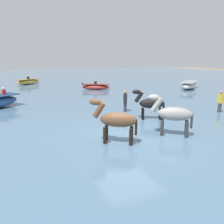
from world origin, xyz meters
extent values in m
plane|color=#756B56|center=(0.00, 0.00, 0.00)|extent=(120.00, 120.00, 0.00)
cube|color=slate|center=(0.00, 10.00, 0.16)|extent=(90.00, 90.00, 0.32)
ellipsoid|color=gray|center=(1.91, -0.66, 1.27)|extent=(1.43, 1.31, 0.58)
cylinder|color=#31312F|center=(1.41, -0.47, 0.49)|extent=(0.13, 0.13, 0.98)
cylinder|color=#31312F|center=(1.63, -0.21, 0.49)|extent=(0.13, 0.13, 0.98)
cylinder|color=#31312F|center=(2.19, -1.12, 0.49)|extent=(0.13, 0.13, 0.98)
cylinder|color=#31312F|center=(2.41, -0.85, 0.49)|extent=(0.13, 0.13, 0.98)
cylinder|color=gray|center=(1.33, -0.18, 1.63)|extent=(0.55, 0.52, 0.66)
ellipsoid|color=gray|center=(1.22, -0.08, 1.94)|extent=(0.51, 0.48, 0.25)
cylinder|color=#31312F|center=(2.44, -1.10, 1.00)|extent=(0.09, 0.09, 0.62)
ellipsoid|color=black|center=(2.57, 1.96, 1.18)|extent=(1.40, 1.04, 0.54)
cylinder|color=black|center=(2.08, 2.04, 0.46)|extent=(0.12, 0.12, 0.91)
cylinder|color=black|center=(2.24, 2.33, 0.46)|extent=(0.12, 0.12, 0.91)
cylinder|color=black|center=(2.91, 1.60, 0.46)|extent=(0.12, 0.12, 0.91)
cylinder|color=black|center=(3.06, 1.88, 0.46)|extent=(0.12, 0.12, 0.91)
cylinder|color=black|center=(1.95, 2.29, 1.52)|extent=(0.54, 0.42, 0.62)
ellipsoid|color=black|center=(1.84, 2.36, 1.80)|extent=(0.50, 0.39, 0.23)
cylinder|color=black|center=(3.14, 1.66, 0.93)|extent=(0.09, 0.09, 0.58)
ellipsoid|color=brown|center=(-0.65, -0.44, 1.26)|extent=(1.46, 1.23, 0.57)
cylinder|color=black|center=(-1.16, -0.29, 0.49)|extent=(0.13, 0.13, 0.97)
cylinder|color=black|center=(-0.96, -0.01, 0.49)|extent=(0.13, 0.13, 0.97)
cylinder|color=black|center=(-0.34, -0.87, 0.49)|extent=(0.13, 0.13, 0.97)
cylinder|color=black|center=(-0.14, -0.59, 0.49)|extent=(0.13, 0.13, 0.97)
cylinder|color=brown|center=(-1.27, -0.01, 1.62)|extent=(0.56, 0.49, 0.66)
ellipsoid|color=brown|center=(-1.39, 0.08, 1.92)|extent=(0.52, 0.45, 0.25)
cylinder|color=black|center=(-0.10, -0.83, 1.00)|extent=(0.09, 0.09, 0.61)
ellipsoid|color=gold|center=(-1.83, 22.04, 0.62)|extent=(3.26, 2.50, 0.59)
cube|color=olive|center=(-1.83, 22.04, 0.93)|extent=(3.13, 2.40, 0.04)
cube|color=#232328|center=(-1.80, 21.99, 1.10)|extent=(0.32, 0.29, 0.30)
sphere|color=tan|center=(-1.80, 21.99, 1.34)|extent=(0.18, 0.18, 0.18)
ellipsoid|color=silver|center=(13.27, 10.37, 0.68)|extent=(3.79, 3.20, 0.72)
cube|color=gray|center=(13.27, 10.37, 1.06)|extent=(3.64, 3.07, 0.04)
ellipsoid|color=#BC382D|center=(4.05, 14.10, 0.58)|extent=(2.97, 2.24, 0.51)
cube|color=maroon|center=(4.05, 14.10, 0.85)|extent=(2.85, 2.15, 0.04)
cube|color=black|center=(2.85, 14.79, 0.92)|extent=(0.18, 0.20, 0.18)
cube|color=#232328|center=(4.04, 14.08, 1.02)|extent=(0.31, 0.28, 0.30)
sphere|color=beige|center=(4.04, 14.08, 1.26)|extent=(0.18, 0.18, 0.18)
cube|color=red|center=(-4.60, 9.10, 1.28)|extent=(0.32, 0.30, 0.30)
sphere|color=beige|center=(-4.60, 9.10, 1.52)|extent=(0.18, 0.18, 0.18)
cylinder|color=#383842|center=(2.11, 4.09, 0.44)|extent=(0.20, 0.20, 0.88)
cube|color=#232328|center=(2.11, 4.09, 1.15)|extent=(0.30, 0.37, 0.54)
sphere|color=#A37556|center=(2.11, 4.09, 1.53)|extent=(0.20, 0.20, 0.20)
cylinder|color=#383842|center=(7.26, 1.51, 0.44)|extent=(0.20, 0.20, 0.88)
cube|color=gold|center=(7.26, 1.51, 1.15)|extent=(0.22, 0.33, 0.54)
sphere|color=#A37556|center=(7.26, 1.51, 1.53)|extent=(0.20, 0.20, 0.20)
camera|label=1|loc=(-4.44, -7.89, 3.59)|focal=36.33mm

